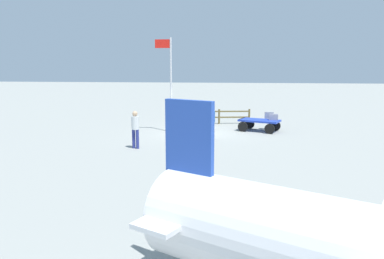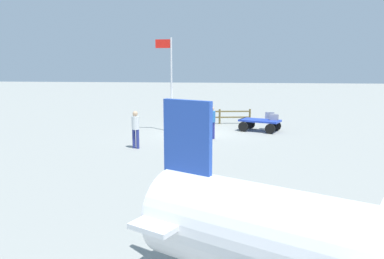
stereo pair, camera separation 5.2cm
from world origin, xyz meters
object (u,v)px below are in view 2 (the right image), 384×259
(luggage_cart, at_px, (259,123))
(worker_trailing, at_px, (135,127))
(suitcase_tan, at_px, (274,117))
(suitcase_olive, at_px, (270,115))
(worker_lead, at_px, (212,120))
(flagpole, at_px, (170,78))

(luggage_cart, xyz_separation_m, worker_trailing, (5.73, 5.14, 0.50))
(suitcase_tan, relative_size, worker_trailing, 0.30)
(suitcase_olive, xyz_separation_m, worker_trailing, (6.33, 5.73, 0.14))
(worker_lead, height_order, flagpole, flagpole)
(suitcase_olive, bearing_deg, luggage_cart, 44.94)
(worker_lead, height_order, worker_trailing, worker_trailing)
(worker_lead, distance_m, worker_trailing, 4.11)
(suitcase_tan, distance_m, worker_trailing, 8.27)
(luggage_cart, relative_size, worker_lead, 1.49)
(suitcase_tan, bearing_deg, worker_trailing, 37.90)
(suitcase_tan, distance_m, worker_lead, 4.15)
(suitcase_tan, height_order, suitcase_olive, suitcase_olive)
(suitcase_olive, distance_m, worker_trailing, 8.54)
(worker_lead, xyz_separation_m, worker_trailing, (3.20, 2.58, -0.00))
(suitcase_olive, relative_size, worker_trailing, 0.31)
(luggage_cart, height_order, suitcase_tan, suitcase_tan)
(flagpole, bearing_deg, suitcase_tan, -172.69)
(suitcase_tan, xyz_separation_m, suitcase_olive, (0.19, -0.66, 0.02))
(suitcase_tan, relative_size, suitcase_olive, 0.96)
(suitcase_tan, bearing_deg, flagpole, 7.31)
(luggage_cart, distance_m, worker_trailing, 7.71)
(suitcase_tan, xyz_separation_m, worker_trailing, (6.52, 5.08, 0.16))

